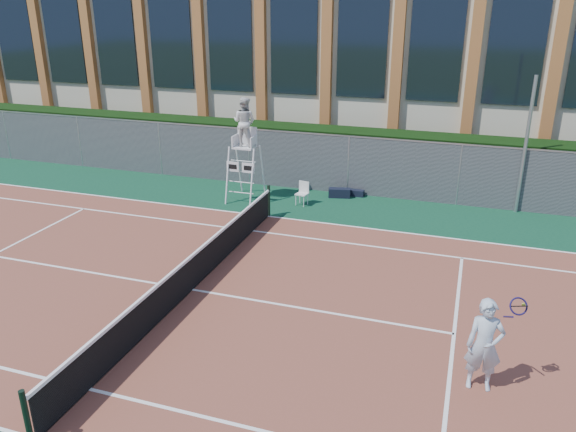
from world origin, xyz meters
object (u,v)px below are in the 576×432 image
(plastic_chair, at_px, (303,191))
(umpire_chair, at_px, (244,125))
(tennis_player, at_px, (485,345))
(steel_pole, at_px, (525,146))

(plastic_chair, bearing_deg, umpire_chair, -178.95)
(plastic_chair, bearing_deg, tennis_player, -54.91)
(steel_pole, relative_size, umpire_chair, 1.23)
(umpire_chair, xyz_separation_m, tennis_player, (8.36, -8.76, -1.81))
(steel_pole, distance_m, umpire_chair, 9.59)
(steel_pole, bearing_deg, plastic_chair, -167.49)
(plastic_chair, bearing_deg, steel_pole, 12.51)
(umpire_chair, xyz_separation_m, plastic_chair, (2.18, 0.04, -2.26))
(tennis_player, bearing_deg, plastic_chair, 125.09)
(steel_pole, bearing_deg, tennis_player, -95.86)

